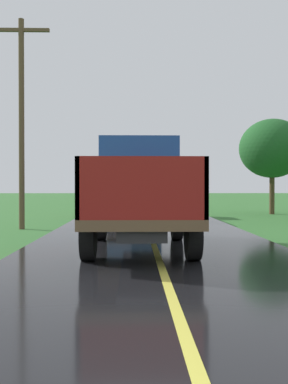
# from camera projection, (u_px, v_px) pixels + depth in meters

# --- Properties ---
(banana_truck_near) EXTENTS (2.38, 5.82, 2.80)m
(banana_truck_near) POSITION_uv_depth(u_px,v_px,m) (139.00, 190.00, 11.35)
(banana_truck_near) COLOR #2D2D30
(banana_truck_near) RESTS_ON road_surface
(banana_truck_far) EXTENTS (2.38, 5.81, 2.80)m
(banana_truck_far) POSITION_uv_depth(u_px,v_px,m) (134.00, 188.00, 22.30)
(banana_truck_far) COLOR #2D2D30
(banana_truck_far) RESTS_ON road_surface
(utility_pole_roadside) EXTENTS (2.04, 0.20, 7.61)m
(utility_pole_roadside) POSITION_uv_depth(u_px,v_px,m) (21.00, 116.00, 16.13)
(utility_pole_roadside) COLOR brown
(utility_pole_roadside) RESTS_ON ground
(roadside_tree_mid_right) EXTENTS (3.64, 3.64, 5.31)m
(roadside_tree_mid_right) POSITION_uv_depth(u_px,v_px,m) (272.00, 149.00, 24.82)
(roadside_tree_mid_right) COLOR #4C3823
(roadside_tree_mid_right) RESTS_ON ground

